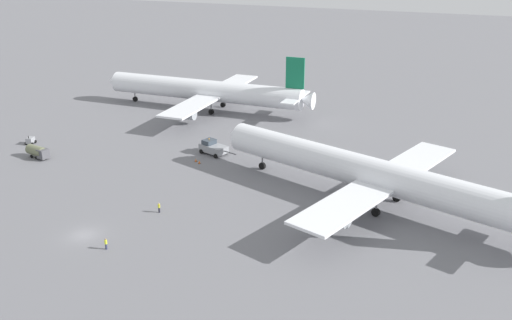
{
  "coord_description": "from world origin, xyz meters",
  "views": [
    {
      "loc": [
        49.41,
        -55.46,
        38.66
      ],
      "look_at": [
        15.22,
        27.03,
        4.0
      ],
      "focal_mm": 39.28,
      "sensor_mm": 36.0,
      "label": 1
    }
  ],
  "objects_px": {
    "traffic_cone_nose_left": "(199,162)",
    "gse_gpu_cart_small": "(30,140)",
    "airliner_being_pushed": "(371,174)",
    "pushback_tug": "(213,148)",
    "airliner_at_gate_left": "(206,91)",
    "traffic_cone_nose_right": "(196,160)",
    "gse_fuel_bowser_stubby": "(38,151)",
    "ground_crew_ramp_agent_by_cones": "(159,207)",
    "ground_crew_wing_walker_right": "(106,244)"
  },
  "relations": [
    {
      "from": "airliner_being_pushed",
      "to": "gse_gpu_cart_small",
      "type": "height_order",
      "value": "airliner_being_pushed"
    },
    {
      "from": "pushback_tug",
      "to": "airliner_being_pushed",
      "type": "bearing_deg",
      "value": -17.79
    },
    {
      "from": "gse_gpu_cart_small",
      "to": "gse_fuel_bowser_stubby",
      "type": "relative_size",
      "value": 0.48
    },
    {
      "from": "airliner_at_gate_left",
      "to": "gse_fuel_bowser_stubby",
      "type": "height_order",
      "value": "airliner_at_gate_left"
    },
    {
      "from": "pushback_tug",
      "to": "ground_crew_ramp_agent_by_cones",
      "type": "distance_m",
      "value": 26.54
    },
    {
      "from": "gse_fuel_bowser_stubby",
      "to": "pushback_tug",
      "type": "bearing_deg",
      "value": 26.57
    },
    {
      "from": "pushback_tug",
      "to": "gse_gpu_cart_small",
      "type": "xyz_separation_m",
      "value": [
        -37.35,
        -9.29,
        -0.48
      ]
    },
    {
      "from": "ground_crew_ramp_agent_by_cones",
      "to": "traffic_cone_nose_right",
      "type": "height_order",
      "value": "ground_crew_ramp_agent_by_cones"
    },
    {
      "from": "airliner_being_pushed",
      "to": "traffic_cone_nose_left",
      "type": "xyz_separation_m",
      "value": [
        -32.96,
        4.85,
        -4.73
      ]
    },
    {
      "from": "traffic_cone_nose_left",
      "to": "airliner_at_gate_left",
      "type": "bearing_deg",
      "value": 115.15
    },
    {
      "from": "ground_crew_ramp_agent_by_cones",
      "to": "traffic_cone_nose_left",
      "type": "relative_size",
      "value": 2.72
    },
    {
      "from": "airliner_being_pushed",
      "to": "traffic_cone_nose_right",
      "type": "height_order",
      "value": "airliner_being_pushed"
    },
    {
      "from": "gse_gpu_cart_small",
      "to": "ground_crew_wing_walker_right",
      "type": "distance_m",
      "value": 50.0
    },
    {
      "from": "airliner_at_gate_left",
      "to": "traffic_cone_nose_right",
      "type": "distance_m",
      "value": 35.9
    },
    {
      "from": "airliner_at_gate_left",
      "to": "ground_crew_ramp_agent_by_cones",
      "type": "xyz_separation_m",
      "value": [
        19.52,
        -53.73,
        -3.93
      ]
    },
    {
      "from": "traffic_cone_nose_left",
      "to": "ground_crew_ramp_agent_by_cones",
      "type": "bearing_deg",
      "value": -79.14
    },
    {
      "from": "ground_crew_wing_walker_right",
      "to": "traffic_cone_nose_right",
      "type": "relative_size",
      "value": 2.71
    },
    {
      "from": "traffic_cone_nose_right",
      "to": "gse_gpu_cart_small",
      "type": "bearing_deg",
      "value": -173.33
    },
    {
      "from": "airliner_being_pushed",
      "to": "gse_fuel_bowser_stubby",
      "type": "relative_size",
      "value": 11.16
    },
    {
      "from": "traffic_cone_nose_left",
      "to": "airliner_being_pushed",
      "type": "bearing_deg",
      "value": -8.37
    },
    {
      "from": "gse_fuel_bowser_stubby",
      "to": "ground_crew_ramp_agent_by_cones",
      "type": "height_order",
      "value": "gse_fuel_bowser_stubby"
    },
    {
      "from": "gse_gpu_cart_small",
      "to": "traffic_cone_nose_left",
      "type": "xyz_separation_m",
      "value": [
        37.31,
        3.58,
        -0.52
      ]
    },
    {
      "from": "airliner_being_pushed",
      "to": "pushback_tug",
      "type": "height_order",
      "value": "airliner_being_pushed"
    },
    {
      "from": "airliner_at_gate_left",
      "to": "pushback_tug",
      "type": "relative_size",
      "value": 6.41
    },
    {
      "from": "pushback_tug",
      "to": "gse_gpu_cart_small",
      "type": "relative_size",
      "value": 3.52
    },
    {
      "from": "airliner_at_gate_left",
      "to": "traffic_cone_nose_left",
      "type": "height_order",
      "value": "airliner_at_gate_left"
    },
    {
      "from": "traffic_cone_nose_left",
      "to": "traffic_cone_nose_right",
      "type": "height_order",
      "value": "same"
    },
    {
      "from": "gse_gpu_cart_small",
      "to": "ground_crew_ramp_agent_by_cones",
      "type": "xyz_separation_m",
      "value": [
        41.25,
        -16.96,
        0.05
      ]
    },
    {
      "from": "pushback_tug",
      "to": "gse_gpu_cart_small",
      "type": "height_order",
      "value": "pushback_tug"
    },
    {
      "from": "gse_gpu_cart_small",
      "to": "airliner_at_gate_left",
      "type": "bearing_deg",
      "value": 59.42
    },
    {
      "from": "pushback_tug",
      "to": "gse_fuel_bowser_stubby",
      "type": "height_order",
      "value": "pushback_tug"
    },
    {
      "from": "gse_gpu_cart_small",
      "to": "gse_fuel_bowser_stubby",
      "type": "xyz_separation_m",
      "value": [
        7.34,
        -5.72,
        0.54
      ]
    },
    {
      "from": "pushback_tug",
      "to": "gse_fuel_bowser_stubby",
      "type": "distance_m",
      "value": 33.56
    },
    {
      "from": "airliner_at_gate_left",
      "to": "traffic_cone_nose_left",
      "type": "bearing_deg",
      "value": -64.85
    },
    {
      "from": "airliner_being_pushed",
      "to": "ground_crew_wing_walker_right",
      "type": "bearing_deg",
      "value": -136.71
    },
    {
      "from": "ground_crew_wing_walker_right",
      "to": "traffic_cone_nose_right",
      "type": "bearing_deg",
      "value": 97.32
    },
    {
      "from": "airliner_at_gate_left",
      "to": "traffic_cone_nose_right",
      "type": "height_order",
      "value": "airliner_at_gate_left"
    },
    {
      "from": "airliner_at_gate_left",
      "to": "airliner_being_pushed",
      "type": "xyz_separation_m",
      "value": [
        48.54,
        -38.04,
        0.23
      ]
    },
    {
      "from": "traffic_cone_nose_right",
      "to": "ground_crew_ramp_agent_by_cones",
      "type": "bearing_deg",
      "value": -76.68
    },
    {
      "from": "pushback_tug",
      "to": "ground_crew_ramp_agent_by_cones",
      "type": "bearing_deg",
      "value": -81.56
    },
    {
      "from": "gse_fuel_bowser_stubby",
      "to": "ground_crew_wing_walker_right",
      "type": "height_order",
      "value": "gse_fuel_bowser_stubby"
    },
    {
      "from": "airliner_being_pushed",
      "to": "traffic_cone_nose_right",
      "type": "xyz_separation_m",
      "value": [
        -34.03,
        5.51,
        -4.73
      ]
    },
    {
      "from": "airliner_at_gate_left",
      "to": "gse_fuel_bowser_stubby",
      "type": "bearing_deg",
      "value": -108.7
    },
    {
      "from": "traffic_cone_nose_left",
      "to": "pushback_tug",
      "type": "bearing_deg",
      "value": 89.53
    },
    {
      "from": "pushback_tug",
      "to": "traffic_cone_nose_left",
      "type": "relative_size",
      "value": 14.52
    },
    {
      "from": "gse_fuel_bowser_stubby",
      "to": "traffic_cone_nose_left",
      "type": "distance_m",
      "value": 31.39
    },
    {
      "from": "ground_crew_ramp_agent_by_cones",
      "to": "ground_crew_wing_walker_right",
      "type": "xyz_separation_m",
      "value": [
        -0.71,
        -12.32,
        -0.0
      ]
    },
    {
      "from": "traffic_cone_nose_left",
      "to": "gse_gpu_cart_small",
      "type": "bearing_deg",
      "value": -174.52
    },
    {
      "from": "gse_fuel_bowser_stubby",
      "to": "ground_crew_wing_walker_right",
      "type": "distance_m",
      "value": 40.71
    },
    {
      "from": "ground_crew_wing_walker_right",
      "to": "ground_crew_ramp_agent_by_cones",
      "type": "bearing_deg",
      "value": 86.7
    }
  ]
}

